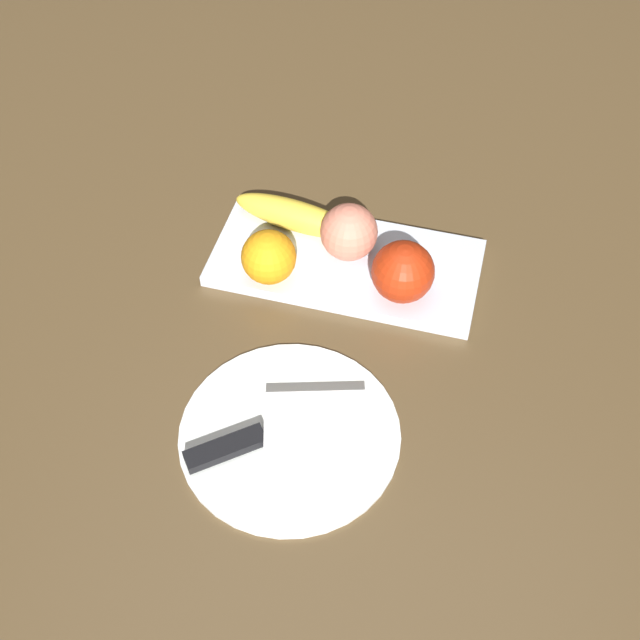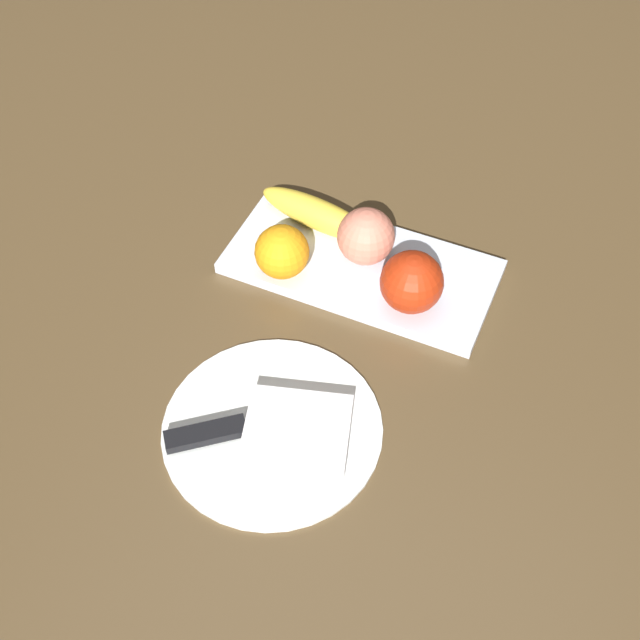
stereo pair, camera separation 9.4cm
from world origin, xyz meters
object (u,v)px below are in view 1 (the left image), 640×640
at_px(banana, 295,216).
at_px(peach, 349,232).
at_px(dinner_plate, 290,432).
at_px(knife, 239,444).
at_px(orange_near_apple, 269,257).
at_px(apple, 403,272).
at_px(folded_napkin, 317,432).
at_px(fruit_tray, 346,263).

distance_m(banana, peach, 0.09).
relative_size(dinner_plate, knife, 1.62).
relative_size(banana, dinner_plate, 0.70).
bearing_deg(orange_near_apple, dinner_plate, -67.51).
xyz_separation_m(banana, orange_near_apple, (-0.01, -0.09, 0.01)).
bearing_deg(dinner_plate, banana, 104.66).
distance_m(apple, folded_napkin, 0.23).
relative_size(apple, peach, 1.05).
distance_m(orange_near_apple, peach, 0.11).
bearing_deg(folded_napkin, apple, 77.58).
bearing_deg(dinner_plate, fruit_tray, 90.00).
distance_m(fruit_tray, orange_near_apple, 0.11).
xyz_separation_m(folded_napkin, knife, (-0.08, -0.03, -0.00)).
bearing_deg(peach, folded_napkin, -83.59).
height_order(peach, folded_napkin, peach).
bearing_deg(folded_napkin, fruit_tray, 96.72).
relative_size(peach, knife, 0.48).
bearing_deg(fruit_tray, orange_near_apple, -147.87).
distance_m(fruit_tray, banana, 0.09).
relative_size(apple, banana, 0.45).
relative_size(banana, peach, 2.35).
height_order(apple, knife, apple).
height_order(apple, orange_near_apple, apple).
distance_m(apple, peach, 0.10).
bearing_deg(knife, orange_near_apple, 60.20).
bearing_deg(orange_near_apple, banana, 85.56).
bearing_deg(fruit_tray, apple, -26.52).
xyz_separation_m(fruit_tray, banana, (-0.08, 0.04, 0.03)).
bearing_deg(folded_napkin, dinner_plate, 180.00).
relative_size(peach, dinner_plate, 0.30).
distance_m(banana, folded_napkin, 0.32).
bearing_deg(fruit_tray, dinner_plate, -90.00).
height_order(orange_near_apple, folded_napkin, orange_near_apple).
relative_size(apple, folded_napkin, 0.68).
bearing_deg(peach, apple, -32.74).
height_order(banana, orange_near_apple, orange_near_apple).
distance_m(orange_near_apple, knife, 0.25).
xyz_separation_m(orange_near_apple, dinner_plate, (0.09, -0.21, -0.05)).
bearing_deg(banana, dinner_plate, 112.61).
bearing_deg(apple, knife, -116.55).
distance_m(banana, dinner_plate, 0.32).
xyz_separation_m(orange_near_apple, knife, (0.04, -0.24, -0.04)).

